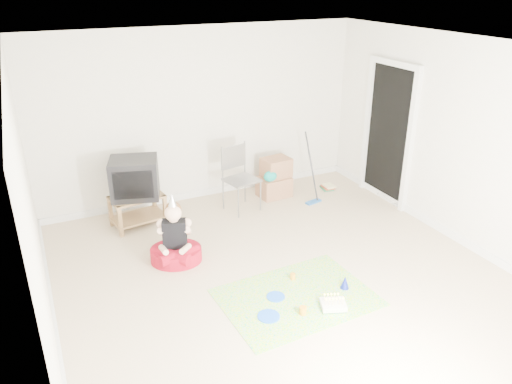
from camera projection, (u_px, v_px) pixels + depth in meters
name	position (u px, v px, depth m)	size (l,w,h in m)	color
ground	(278.00, 272.00, 5.93)	(5.00, 5.00, 0.00)	beige
doorway_recess	(388.00, 135.00, 7.48)	(0.02, 0.90, 2.05)	black
tv_stand	(138.00, 208.00, 6.93)	(0.77, 0.55, 0.44)	olive
crt_tv	(135.00, 178.00, 6.75)	(0.63, 0.52, 0.54)	black
folding_chair	(242.00, 180.00, 7.30)	(0.53, 0.51, 0.99)	gray
cardboard_boxes	(275.00, 178.00, 7.85)	(0.53, 0.42, 0.62)	#A26F4E
floor_mop	(314.00, 187.00, 7.61)	(0.28, 0.35, 1.06)	#225FAE
book_pile	(328.00, 187.00, 8.19)	(0.22, 0.25, 0.08)	#246C45
seated_woman	(176.00, 247.00, 6.09)	(0.81, 0.81, 0.90)	#A80F22
party_mat	(297.00, 297.00, 5.46)	(1.63, 1.18, 0.01)	#EA3185
birthday_cake	(333.00, 305.00, 5.27)	(0.31, 0.28, 0.13)	white
blue_plate_near	(276.00, 297.00, 5.46)	(0.20, 0.20, 0.01)	blue
blue_plate_far	(269.00, 316.00, 5.14)	(0.23, 0.23, 0.01)	blue
orange_cup_near	(293.00, 276.00, 5.77)	(0.06, 0.06, 0.07)	orange
orange_cup_far	(303.00, 311.00, 5.17)	(0.08, 0.08, 0.09)	orange
blue_party_hat	(345.00, 282.00, 5.59)	(0.10, 0.10, 0.15)	#1723A6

